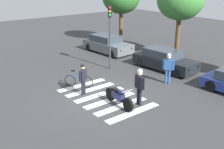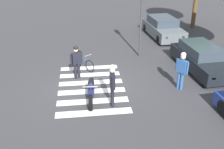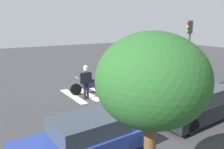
{
  "view_description": "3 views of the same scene",
  "coord_description": "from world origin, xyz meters",
  "px_view_note": "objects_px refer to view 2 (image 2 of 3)",
  "views": [
    {
      "loc": [
        10.88,
        -8.11,
        6.14
      ],
      "look_at": [
        -0.3,
        0.73,
        1.05
      ],
      "focal_mm": 44.47,
      "sensor_mm": 36.0,
      "label": 1
    },
    {
      "loc": [
        11.28,
        -0.37,
        6.13
      ],
      "look_at": [
        0.28,
        0.98,
        0.74
      ],
      "focal_mm": 42.07,
      "sensor_mm": 36.0,
      "label": 2
    },
    {
      "loc": [
        7.29,
        12.47,
        4.23
      ],
      "look_at": [
        0.3,
        1.18,
        1.29
      ],
      "focal_mm": 38.16,
      "sensor_mm": 36.0,
      "label": 3
    }
  ],
  "objects_px": {
    "officer_by_motorcycle": "(112,82)",
    "car_grey_coupe": "(163,28)",
    "leaning_bicycle": "(83,63)",
    "police_motorcycle": "(91,91)",
    "officer_on_foot": "(76,60)",
    "car_black_suv": "(201,58)",
    "pedestrian_bystander": "(182,68)",
    "traffic_light_pole": "(141,10)"
  },
  "relations": [
    {
      "from": "officer_by_motorcycle",
      "to": "traffic_light_pole",
      "type": "relative_size",
      "value": 0.44
    },
    {
      "from": "car_grey_coupe",
      "to": "traffic_light_pole",
      "type": "relative_size",
      "value": 1.07
    },
    {
      "from": "car_black_suv",
      "to": "pedestrian_bystander",
      "type": "bearing_deg",
      "value": -43.71
    },
    {
      "from": "car_grey_coupe",
      "to": "car_black_suv",
      "type": "xyz_separation_m",
      "value": [
        6.07,
        0.3,
        -0.02
      ]
    },
    {
      "from": "car_grey_coupe",
      "to": "car_black_suv",
      "type": "bearing_deg",
      "value": 2.82
    },
    {
      "from": "pedestrian_bystander",
      "to": "traffic_light_pole",
      "type": "bearing_deg",
      "value": -166.79
    },
    {
      "from": "car_black_suv",
      "to": "officer_by_motorcycle",
      "type": "bearing_deg",
      "value": -60.0
    },
    {
      "from": "officer_by_motorcycle",
      "to": "car_grey_coupe",
      "type": "xyz_separation_m",
      "value": [
        -9.1,
        4.94,
        -0.43
      ]
    },
    {
      "from": "leaning_bicycle",
      "to": "officer_on_foot",
      "type": "relative_size",
      "value": 0.79
    },
    {
      "from": "officer_on_foot",
      "to": "car_black_suv",
      "type": "bearing_deg",
      "value": 91.59
    },
    {
      "from": "pedestrian_bystander",
      "to": "police_motorcycle",
      "type": "bearing_deg",
      "value": -82.93
    },
    {
      "from": "officer_on_foot",
      "to": "officer_by_motorcycle",
      "type": "relative_size",
      "value": 0.92
    },
    {
      "from": "police_motorcycle",
      "to": "car_black_suv",
      "type": "distance_m",
      "value": 6.6
    },
    {
      "from": "leaning_bicycle",
      "to": "officer_by_motorcycle",
      "type": "distance_m",
      "value": 4.13
    },
    {
      "from": "leaning_bicycle",
      "to": "officer_by_motorcycle",
      "type": "bearing_deg",
      "value": 16.12
    },
    {
      "from": "officer_on_foot",
      "to": "car_grey_coupe",
      "type": "height_order",
      "value": "officer_on_foot"
    },
    {
      "from": "police_motorcycle",
      "to": "car_black_suv",
      "type": "height_order",
      "value": "car_black_suv"
    },
    {
      "from": "leaning_bicycle",
      "to": "police_motorcycle",
      "type": "bearing_deg",
      "value": 4.41
    },
    {
      "from": "police_motorcycle",
      "to": "car_grey_coupe",
      "type": "distance_m",
      "value": 10.34
    },
    {
      "from": "leaning_bicycle",
      "to": "car_black_suv",
      "type": "xyz_separation_m",
      "value": [
        0.88,
        6.37,
        0.3
      ]
    },
    {
      "from": "pedestrian_bystander",
      "to": "traffic_light_pole",
      "type": "distance_m",
      "value": 4.8
    },
    {
      "from": "pedestrian_bystander",
      "to": "traffic_light_pole",
      "type": "relative_size",
      "value": 0.44
    },
    {
      "from": "police_motorcycle",
      "to": "pedestrian_bystander",
      "type": "relative_size",
      "value": 1.19
    },
    {
      "from": "leaning_bicycle",
      "to": "car_grey_coupe",
      "type": "relative_size",
      "value": 0.3
    },
    {
      "from": "officer_by_motorcycle",
      "to": "car_grey_coupe",
      "type": "height_order",
      "value": "officer_by_motorcycle"
    },
    {
      "from": "police_motorcycle",
      "to": "pedestrian_bystander",
      "type": "distance_m",
      "value": 4.33
    },
    {
      "from": "police_motorcycle",
      "to": "car_grey_coupe",
      "type": "height_order",
      "value": "car_grey_coupe"
    },
    {
      "from": "traffic_light_pole",
      "to": "officer_on_foot",
      "type": "bearing_deg",
      "value": -56.17
    },
    {
      "from": "leaning_bicycle",
      "to": "officer_by_motorcycle",
      "type": "relative_size",
      "value": 0.73
    },
    {
      "from": "police_motorcycle",
      "to": "officer_on_foot",
      "type": "relative_size",
      "value": 1.27
    },
    {
      "from": "police_motorcycle",
      "to": "traffic_light_pole",
      "type": "distance_m",
      "value": 6.31
    },
    {
      "from": "officer_on_foot",
      "to": "traffic_light_pole",
      "type": "bearing_deg",
      "value": 123.83
    },
    {
      "from": "pedestrian_bystander",
      "to": "car_grey_coupe",
      "type": "relative_size",
      "value": 0.41
    },
    {
      "from": "officer_by_motorcycle",
      "to": "car_black_suv",
      "type": "xyz_separation_m",
      "value": [
        -3.03,
        5.24,
        -0.45
      ]
    },
    {
      "from": "pedestrian_bystander",
      "to": "car_grey_coupe",
      "type": "xyz_separation_m",
      "value": [
        -8.02,
        1.56,
        -0.4
      ]
    },
    {
      "from": "officer_on_foot",
      "to": "pedestrian_bystander",
      "type": "height_order",
      "value": "pedestrian_bystander"
    },
    {
      "from": "traffic_light_pole",
      "to": "leaning_bicycle",
      "type": "bearing_deg",
      "value": -66.63
    },
    {
      "from": "leaning_bicycle",
      "to": "pedestrian_bystander",
      "type": "distance_m",
      "value": 5.37
    },
    {
      "from": "officer_by_motorcycle",
      "to": "car_black_suv",
      "type": "height_order",
      "value": "officer_by_motorcycle"
    },
    {
      "from": "police_motorcycle",
      "to": "traffic_light_pole",
      "type": "xyz_separation_m",
      "value": [
        -4.86,
        3.23,
        2.41
      ]
    },
    {
      "from": "officer_on_foot",
      "to": "traffic_light_pole",
      "type": "distance_m",
      "value": 4.98
    },
    {
      "from": "officer_on_foot",
      "to": "car_black_suv",
      "type": "xyz_separation_m",
      "value": [
        -0.19,
        6.72,
        -0.34
      ]
    }
  ]
}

